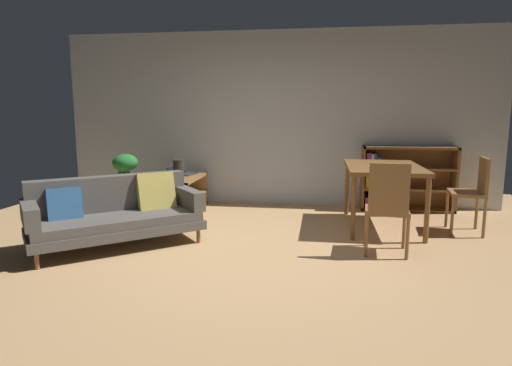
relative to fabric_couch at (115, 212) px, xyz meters
The scene contains 11 objects.
ground_plane 1.58m from the fabric_couch, ahead, with size 8.16×8.16×0.00m, color tan.
back_wall_panel 3.08m from the fabric_couch, 58.53° to the left, with size 6.80×0.10×2.70m, color silver.
fabric_couch is the anchor object (origin of this frame).
media_console 1.73m from the fabric_couch, 81.91° to the left, with size 0.43×1.07×0.52m.
open_laptop 1.96m from the fabric_couch, 85.34° to the left, with size 0.44×0.40×0.10m.
desk_speaker 1.56m from the fabric_couch, 81.43° to the left, with size 0.15×0.15×0.27m.
potted_floor_plant 1.76m from the fabric_couch, 111.08° to the left, with size 0.55×0.38×0.85m.
dining_table 3.27m from the fabric_couch, 22.13° to the left, with size 0.91×1.39×0.80m.
dining_chair_near 2.92m from the fabric_couch, ahead, with size 0.47×0.45×0.96m.
dining_chair_far 4.20m from the fabric_couch, 15.21° to the left, with size 0.43×0.49×0.93m.
bookshelf 4.15m from the fabric_couch, 33.94° to the left, with size 1.35×0.31×0.96m.
Camera 1 is at (0.70, -4.18, 1.46)m, focal length 30.52 mm.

